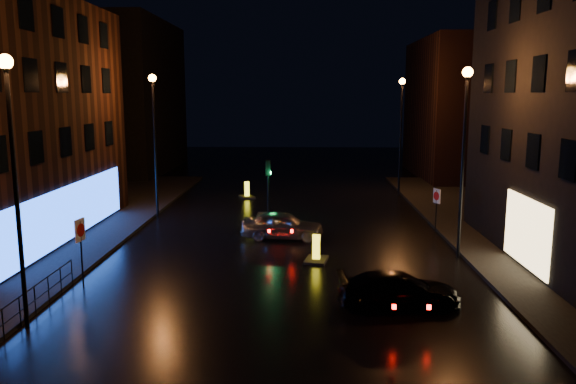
{
  "coord_description": "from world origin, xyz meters",
  "views": [
    {
      "loc": [
        0.88,
        -18.43,
        7.19
      ],
      "look_at": [
        0.16,
        6.94,
        2.8
      ],
      "focal_mm": 35.0,
      "sensor_mm": 36.0,
      "label": 1
    }
  ],
  "objects_px": {
    "dark_sedan": "(399,290)",
    "bollard_far": "(247,194)",
    "bollard_near": "(316,255)",
    "silver_hatchback": "(282,225)",
    "road_sign_right": "(437,200)",
    "road_sign_left": "(80,236)",
    "traffic_signal": "(268,210)"
  },
  "relations": [
    {
      "from": "silver_hatchback",
      "to": "bollard_near",
      "type": "distance_m",
      "value": 4.23
    },
    {
      "from": "road_sign_left",
      "to": "road_sign_right",
      "type": "relative_size",
      "value": 1.11
    },
    {
      "from": "silver_hatchback",
      "to": "road_sign_right",
      "type": "bearing_deg",
      "value": -74.16
    },
    {
      "from": "traffic_signal",
      "to": "road_sign_right",
      "type": "xyz_separation_m",
      "value": [
        9.1,
        -3.18,
        1.25
      ]
    },
    {
      "from": "bollard_near",
      "to": "road_sign_right",
      "type": "relative_size",
      "value": 0.65
    },
    {
      "from": "traffic_signal",
      "to": "bollard_near",
      "type": "bearing_deg",
      "value": -73.01
    },
    {
      "from": "silver_hatchback",
      "to": "road_sign_right",
      "type": "distance_m",
      "value": 8.3
    },
    {
      "from": "bollard_near",
      "to": "bollard_far",
      "type": "bearing_deg",
      "value": 118.33
    },
    {
      "from": "road_sign_left",
      "to": "road_sign_right",
      "type": "height_order",
      "value": "road_sign_left"
    },
    {
      "from": "bollard_near",
      "to": "road_sign_right",
      "type": "height_order",
      "value": "road_sign_right"
    },
    {
      "from": "dark_sedan",
      "to": "bollard_far",
      "type": "relative_size",
      "value": 2.72
    },
    {
      "from": "dark_sedan",
      "to": "bollard_far",
      "type": "distance_m",
      "value": 21.94
    },
    {
      "from": "silver_hatchback",
      "to": "dark_sedan",
      "type": "bearing_deg",
      "value": -150.04
    },
    {
      "from": "traffic_signal",
      "to": "road_sign_left",
      "type": "distance_m",
      "value": 13.71
    },
    {
      "from": "road_sign_left",
      "to": "silver_hatchback",
      "type": "bearing_deg",
      "value": 53.58
    },
    {
      "from": "traffic_signal",
      "to": "dark_sedan",
      "type": "height_order",
      "value": "traffic_signal"
    },
    {
      "from": "traffic_signal",
      "to": "road_sign_right",
      "type": "bearing_deg",
      "value": -19.29
    },
    {
      "from": "silver_hatchback",
      "to": "bollard_far",
      "type": "relative_size",
      "value": 2.66
    },
    {
      "from": "traffic_signal",
      "to": "dark_sedan",
      "type": "xyz_separation_m",
      "value": [
        5.36,
        -13.97,
        0.11
      ]
    },
    {
      "from": "traffic_signal",
      "to": "bollard_far",
      "type": "bearing_deg",
      "value": 106.16
    },
    {
      "from": "traffic_signal",
      "to": "bollard_near",
      "type": "height_order",
      "value": "traffic_signal"
    },
    {
      "from": "dark_sedan",
      "to": "road_sign_left",
      "type": "bearing_deg",
      "value": 75.76
    },
    {
      "from": "silver_hatchback",
      "to": "bollard_far",
      "type": "distance_m",
      "value": 11.88
    },
    {
      "from": "silver_hatchback",
      "to": "bollard_far",
      "type": "bearing_deg",
      "value": 19.1
    },
    {
      "from": "road_sign_left",
      "to": "road_sign_right",
      "type": "distance_m",
      "value": 17.82
    },
    {
      "from": "bollard_near",
      "to": "road_sign_left",
      "type": "relative_size",
      "value": 0.58
    },
    {
      "from": "dark_sedan",
      "to": "road_sign_left",
      "type": "relative_size",
      "value": 1.62
    },
    {
      "from": "bollard_near",
      "to": "silver_hatchback",
      "type": "bearing_deg",
      "value": 124.46
    },
    {
      "from": "road_sign_left",
      "to": "traffic_signal",
      "type": "bearing_deg",
      "value": 71.15
    },
    {
      "from": "silver_hatchback",
      "to": "road_sign_right",
      "type": "relative_size",
      "value": 1.76
    },
    {
      "from": "traffic_signal",
      "to": "bollard_far",
      "type": "distance_m",
      "value": 6.99
    },
    {
      "from": "road_sign_left",
      "to": "bollard_far",
      "type": "bearing_deg",
      "value": 85.7
    }
  ]
}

